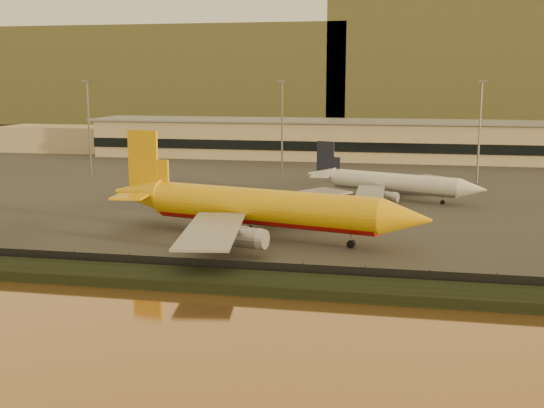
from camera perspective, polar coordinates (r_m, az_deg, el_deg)
The scene contains 11 objects.
ground at distance 103.23m, azimuth -1.79°, elevation -4.15°, with size 900.00×900.00×0.00m, color black.
embankment at distance 87.19m, azimuth -4.34°, elevation -6.46°, with size 320.00×7.00×1.40m, color black.
tarmac at distance 195.35m, azimuth 4.53°, elevation 2.79°, with size 320.00×220.00×0.20m, color #2D2D2D.
perimeter_fence at distance 90.72m, azimuth -3.66°, elevation -5.38°, with size 300.00×0.05×2.20m, color black.
terminal_building at distance 226.79m, azimuth 1.81°, elevation 5.44°, with size 202.00×25.00×12.60m.
apron_light_masts at distance 172.76m, azimuth 8.78°, elevation 6.91°, with size 152.20×12.20×25.40m.
distant_hills at distance 439.47m, azimuth 5.73°, elevation 11.10°, with size 470.00×160.00×70.00m.
dhl_cargo_jet at distance 111.17m, azimuth -1.17°, elevation -0.31°, with size 56.40×54.22×16.99m.
white_narrowbody_jet at distance 149.91m, azimuth 9.94°, elevation 1.74°, with size 39.66×37.50×11.82m.
gse_vehicle_yellow at distance 133.27m, azimuth 9.64°, elevation -0.53°, with size 3.47×1.56×1.56m, color #E8AC0C.
gse_vehicle_white at distance 138.56m, azimuth -6.89°, elevation 0.06°, with size 4.50×2.02×2.02m, color silver.
Camera 1 is at (22.73, -97.28, 26.02)m, focal length 45.00 mm.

